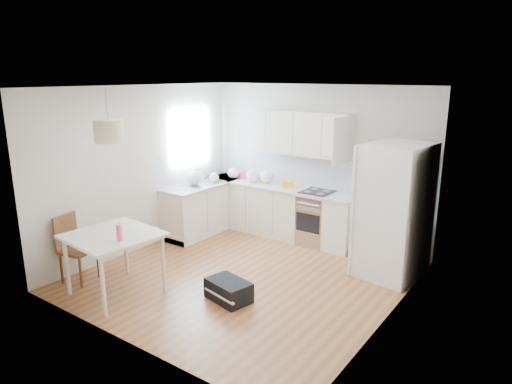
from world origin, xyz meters
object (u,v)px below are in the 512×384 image
dining_table (113,241)px  refrigerator (395,211)px  dining_chair (78,249)px  gym_bag (229,290)px

dining_table → refrigerator: bearing=50.3°
refrigerator → dining_chair: 4.52m
dining_chair → dining_table: bearing=-7.6°
dining_table → dining_chair: 0.78m
dining_table → dining_chair: bearing=-169.3°
dining_chair → refrigerator: bearing=26.0°
refrigerator → dining_table: size_ratio=1.66×
dining_chair → gym_bag: bearing=8.1°
dining_table → gym_bag: dining_table is taller
refrigerator → dining_chair: refrigerator is taller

